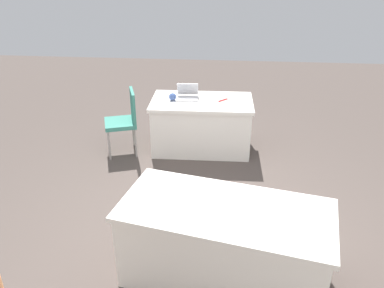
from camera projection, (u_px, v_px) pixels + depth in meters
name	position (u px, v px, depth m)	size (l,w,h in m)	color
ground_plane	(191.00, 220.00, 4.38)	(14.40, 14.40, 0.00)	#4C423D
table_foreground	(202.00, 125.00, 5.83)	(1.49, 0.89, 0.77)	silver
table_mid_right	(224.00, 244.00, 3.46)	(1.96, 1.22, 0.77)	silver
chair_tucked_left	(125.00, 118.00, 5.62)	(0.56, 0.56, 0.96)	#9E9993
laptop_silver	(187.00, 96.00, 5.72)	(0.33, 0.31, 0.21)	silver
yarn_ball	(173.00, 97.00, 5.64)	(0.11, 0.11, 0.11)	#3F5999
scissors_red	(223.00, 100.00, 5.66)	(0.18, 0.04, 0.01)	red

